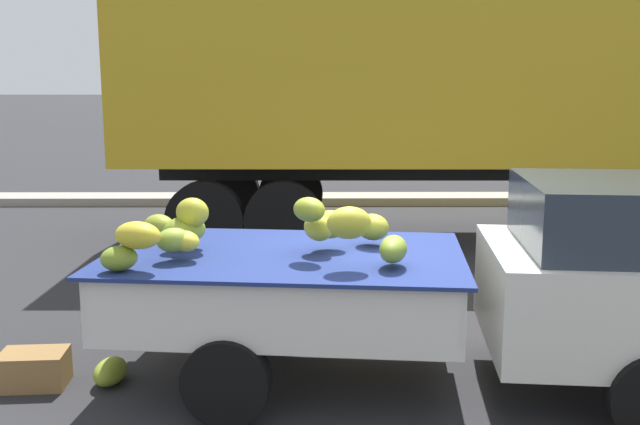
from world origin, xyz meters
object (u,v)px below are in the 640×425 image
pickup_truck (533,283)px  semi_trailer (524,73)px  fallen_banana_bunch_near_tailgate (110,371)px  produce_crate (34,369)px

pickup_truck → semi_trailer: bearing=81.4°
semi_trailer → fallen_banana_bunch_near_tailgate: size_ratio=30.58×
produce_crate → pickup_truck: bearing=-1.5°
pickup_truck → fallen_banana_bunch_near_tailgate: pickup_truck is taller
pickup_truck → semi_trailer: size_ratio=0.43×
pickup_truck → produce_crate: bearing=-175.8°
pickup_truck → produce_crate: size_ratio=9.91×
fallen_banana_bunch_near_tailgate → produce_crate: size_ratio=0.76×
fallen_banana_bunch_near_tailgate → produce_crate: (-0.61, -0.04, 0.04)m
semi_trailer → produce_crate: (-5.39, -5.40, -2.40)m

